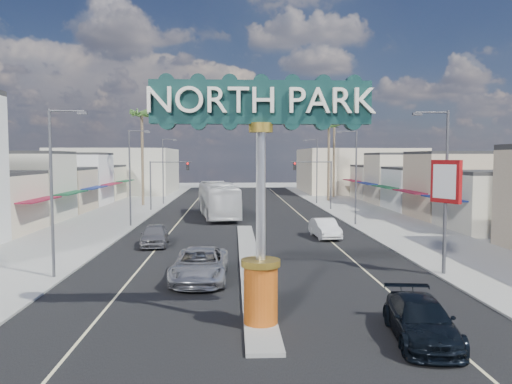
{
  "coord_description": "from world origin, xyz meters",
  "views": [
    {
      "loc": [
        -1.05,
        -16.65,
        6.49
      ],
      "look_at": [
        0.28,
        12.02,
        4.48
      ],
      "focal_mm": 35.0,
      "sensor_mm": 36.0,
      "label": 1
    }
  ],
  "objects": [
    {
      "name": "sidewalk_right",
      "position": [
        14.0,
        30.0,
        0.06
      ],
      "size": [
        8.0,
        120.0,
        0.12
      ],
      "primitive_type": "cube",
      "color": "gray",
      "rests_on": "ground"
    },
    {
      "name": "streetlight_l_far",
      "position": [
        -10.43,
        52.0,
        5.07
      ],
      "size": [
        2.03,
        0.22,
        9.0
      ],
      "color": "#47474C",
      "rests_on": "ground"
    },
    {
      "name": "traffic_signal_left",
      "position": [
        -9.18,
        43.99,
        4.27
      ],
      "size": [
        5.09,
        0.45,
        6.0
      ],
      "color": "#47474C",
      "rests_on": "ground"
    },
    {
      "name": "streetlight_r_mid",
      "position": [
        10.43,
        30.0,
        5.07
      ],
      "size": [
        2.03,
        0.22,
        9.0
      ],
      "color": "#47474C",
      "rests_on": "ground"
    },
    {
      "name": "ground",
      "position": [
        0.0,
        30.0,
        0.0
      ],
      "size": [
        160.0,
        160.0,
        0.0
      ],
      "primitive_type": "plane",
      "color": "gray",
      "rests_on": "ground"
    },
    {
      "name": "streetlight_l_mid",
      "position": [
        -10.43,
        30.0,
        5.07
      ],
      "size": [
        2.03,
        0.22,
        9.0
      ],
      "color": "#47474C",
      "rests_on": "ground"
    },
    {
      "name": "car_parked_right",
      "position": [
        6.33,
        22.82,
        0.77
      ],
      "size": [
        2.01,
        4.82,
        1.55
      ],
      "primitive_type": "imported",
      "rotation": [
        0.0,
        0.0,
        0.08
      ],
      "color": "silver",
      "rests_on": "ground"
    },
    {
      "name": "bank_pylon_sign",
      "position": [
        10.49,
        9.82,
        4.82
      ],
      "size": [
        1.02,
        1.87,
        6.22
      ],
      "rotation": [
        0.0,
        0.0,
        0.43
      ],
      "color": "#47474C",
      "rests_on": "sidewalk_right"
    },
    {
      "name": "streetlight_r_near",
      "position": [
        10.43,
        10.0,
        5.07
      ],
      "size": [
        2.03,
        0.22,
        9.0
      ],
      "color": "#47474C",
      "rests_on": "ground"
    },
    {
      "name": "traffic_signal_right",
      "position": [
        9.18,
        43.99,
        4.27
      ],
      "size": [
        5.09,
        0.45,
        6.0
      ],
      "color": "#47474C",
      "rests_on": "ground"
    },
    {
      "name": "car_parked_left",
      "position": [
        -6.79,
        19.84,
        0.79
      ],
      "size": [
        2.17,
        4.77,
        1.59
      ],
      "primitive_type": "imported",
      "rotation": [
        0.0,
        0.0,
        0.06
      ],
      "color": "slate",
      "rests_on": "ground"
    },
    {
      "name": "sidewalk_left",
      "position": [
        -14.0,
        30.0,
        0.06
      ],
      "size": [
        8.0,
        120.0,
        0.12
      ],
      "primitive_type": "cube",
      "color": "gray",
      "rests_on": "ground"
    },
    {
      "name": "road",
      "position": [
        0.0,
        30.0,
        0.01
      ],
      "size": [
        20.0,
        120.0,
        0.01
      ],
      "primitive_type": "cube",
      "color": "black",
      "rests_on": "ground"
    },
    {
      "name": "gateway_sign",
      "position": [
        0.0,
        1.98,
        5.93
      ],
      "size": [
        8.2,
        1.5,
        9.15
      ],
      "color": "#B4480D",
      "rests_on": "median_island"
    },
    {
      "name": "backdrop_far_right",
      "position": [
        22.0,
        75.0,
        4.0
      ],
      "size": [
        20.0,
        20.0,
        8.0
      ],
      "primitive_type": "cube",
      "color": "beige",
      "rests_on": "ground"
    },
    {
      "name": "suv_right",
      "position": [
        5.59,
        0.32,
        0.74
      ],
      "size": [
        2.67,
        5.28,
        1.47
      ],
      "primitive_type": "imported",
      "rotation": [
        0.0,
        0.0,
        -0.12
      ],
      "color": "black",
      "rests_on": "ground"
    },
    {
      "name": "palm_right_mid",
      "position": [
        13.0,
        56.0,
        10.6
      ],
      "size": [
        2.6,
        2.6,
        12.1
      ],
      "color": "brown",
      "rests_on": "ground"
    },
    {
      "name": "city_bus",
      "position": [
        -2.67,
        37.26,
        1.89
      ],
      "size": [
        5.02,
        13.9,
        3.79
      ],
      "primitive_type": "imported",
      "rotation": [
        0.0,
        0.0,
        0.14
      ],
      "color": "silver",
      "rests_on": "ground"
    },
    {
      "name": "median_island",
      "position": [
        0.0,
        14.0,
        0.08
      ],
      "size": [
        1.3,
        30.0,
        0.16
      ],
      "primitive_type": "cube",
      "color": "gray",
      "rests_on": "ground"
    },
    {
      "name": "palm_right_far",
      "position": [
        15.0,
        62.0,
        12.39
      ],
      "size": [
        2.6,
        2.6,
        14.1
      ],
      "color": "brown",
      "rests_on": "ground"
    },
    {
      "name": "palm_left_far",
      "position": [
        -13.0,
        50.0,
        11.5
      ],
      "size": [
        2.6,
        2.6,
        13.1
      ],
      "color": "brown",
      "rests_on": "ground"
    },
    {
      "name": "suv_left",
      "position": [
        -2.79,
        9.25,
        0.85
      ],
      "size": [
        2.96,
        6.16,
        1.69
      ],
      "primitive_type": "imported",
      "rotation": [
        0.0,
        0.0,
        -0.02
      ],
      "color": "#ABABB0",
      "rests_on": "ground"
    },
    {
      "name": "streetlight_l_near",
      "position": [
        -10.43,
        10.0,
        5.07
      ],
      "size": [
        2.03,
        0.22,
        9.0
      ],
      "color": "#47474C",
      "rests_on": "ground"
    },
    {
      "name": "backdrop_far_left",
      "position": [
        -22.0,
        75.0,
        4.0
      ],
      "size": [
        20.0,
        20.0,
        8.0
      ],
      "primitive_type": "cube",
      "color": "#B7B29E",
      "rests_on": "ground"
    },
    {
      "name": "storefront_row_right",
      "position": [
        24.0,
        43.0,
        3.0
      ],
      "size": [
        12.0,
        42.0,
        6.0
      ],
      "primitive_type": "cube",
      "color": "#B7B29E",
      "rests_on": "ground"
    },
    {
      "name": "storefront_row_left",
      "position": [
        -24.0,
        43.0,
        3.0
      ],
      "size": [
        12.0,
        42.0,
        6.0
      ],
      "primitive_type": "cube",
      "color": "beige",
      "rests_on": "ground"
    },
    {
      "name": "streetlight_r_far",
      "position": [
        10.43,
        52.0,
        5.07
      ],
      "size": [
        2.03,
        0.22,
        9.0
      ],
      "color": "#47474C",
      "rests_on": "ground"
    }
  ]
}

